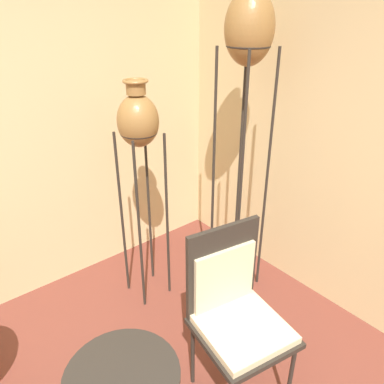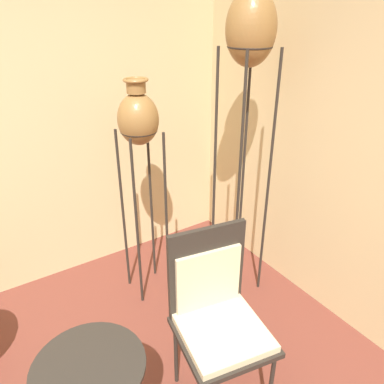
# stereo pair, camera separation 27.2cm
# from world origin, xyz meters

# --- Properties ---
(vase_stand_tall) EXTENTS (0.31, 0.31, 2.25)m
(vase_stand_tall) POSITION_xyz_m (1.68, 1.14, 1.90)
(vase_stand_tall) COLOR #28231E
(vase_stand_tall) RESTS_ON ground_plane
(vase_stand_medium) EXTENTS (0.27, 0.27, 1.67)m
(vase_stand_medium) POSITION_xyz_m (1.07, 1.50, 1.36)
(vase_stand_medium) COLOR #28231E
(vase_stand_medium) RESTS_ON ground_plane
(chair) EXTENTS (0.54, 0.54, 1.05)m
(chair) POSITION_xyz_m (0.99, 0.49, 0.60)
(chair) COLOR #28231E
(chair) RESTS_ON ground_plane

